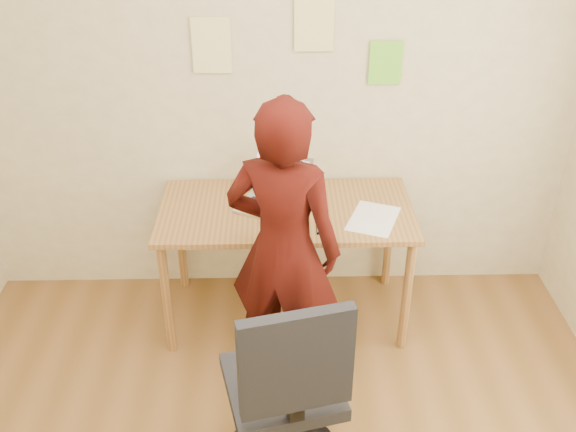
{
  "coord_description": "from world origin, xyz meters",
  "views": [
    {
      "loc": [
        0.01,
        -1.67,
        2.52
      ],
      "look_at": [
        0.07,
        0.95,
        0.95
      ],
      "focal_mm": 40.0,
      "sensor_mm": 36.0,
      "label": 1
    }
  ],
  "objects_px": {
    "desk": "(286,222)",
    "office_chair": "(286,403)",
    "phone": "(322,228)",
    "laptop": "(275,196)",
    "person": "(284,249)"
  },
  "relations": [
    {
      "from": "desk",
      "to": "office_chair",
      "type": "height_order",
      "value": "office_chair"
    },
    {
      "from": "phone",
      "to": "office_chair",
      "type": "xyz_separation_m",
      "value": [
        -0.21,
        -0.93,
        -0.29
      ]
    },
    {
      "from": "laptop",
      "to": "office_chair",
      "type": "bearing_deg",
      "value": -64.37
    },
    {
      "from": "desk",
      "to": "person",
      "type": "relative_size",
      "value": 0.89
    },
    {
      "from": "laptop",
      "to": "person",
      "type": "distance_m",
      "value": 0.52
    },
    {
      "from": "laptop",
      "to": "person",
      "type": "xyz_separation_m",
      "value": [
        0.04,
        -0.52,
        -0.01
      ]
    },
    {
      "from": "office_chair",
      "to": "desk",
      "type": "bearing_deg",
      "value": 75.24
    },
    {
      "from": "desk",
      "to": "laptop",
      "type": "relative_size",
      "value": 3.1
    },
    {
      "from": "office_chair",
      "to": "laptop",
      "type": "bearing_deg",
      "value": 78.2
    },
    {
      "from": "phone",
      "to": "person",
      "type": "bearing_deg",
      "value": -126.87
    },
    {
      "from": "laptop",
      "to": "desk",
      "type": "bearing_deg",
      "value": -15.77
    },
    {
      "from": "person",
      "to": "desk",
      "type": "bearing_deg",
      "value": -74.13
    },
    {
      "from": "desk",
      "to": "phone",
      "type": "distance_m",
      "value": 0.3
    },
    {
      "from": "desk",
      "to": "office_chair",
      "type": "relative_size",
      "value": 1.33
    },
    {
      "from": "desk",
      "to": "laptop",
      "type": "distance_m",
      "value": 0.16
    }
  ]
}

